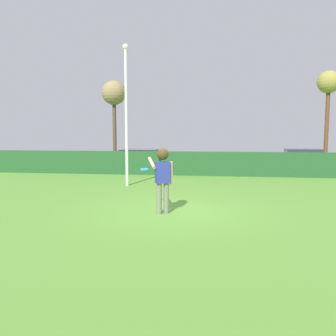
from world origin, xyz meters
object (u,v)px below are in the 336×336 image
object	(u,v)px
parked_car_white	(303,157)
willow_tree	(329,86)
frisbee	(144,169)
lamppost	(126,109)
maple_tree	(114,95)
person	(163,173)
parked_car_green	(139,158)

from	to	relation	value
parked_car_white	willow_tree	world-z (taller)	willow_tree
frisbee	lamppost	xyz separation A→B (m)	(-1.64, 4.05, 2.10)
lamppost	maple_tree	size ratio (longest dim) A/B	0.98
person	maple_tree	size ratio (longest dim) A/B	0.30
frisbee	person	bearing A→B (deg)	-46.26
willow_tree	frisbee	bearing A→B (deg)	-121.80
person	parked_car_green	xyz separation A→B (m)	(-3.33, 11.41, -0.43)
person	parked_car_green	distance (m)	11.90
person	willow_tree	distance (m)	20.08
parked_car_white	willow_tree	bearing A→B (deg)	53.19
maple_tree	parked_car_green	bearing A→B (deg)	-47.60
lamppost	willow_tree	size ratio (longest dim) A/B	0.86
frisbee	lamppost	bearing A→B (deg)	112.07
parked_car_white	maple_tree	distance (m)	13.55
lamppost	maple_tree	bearing A→B (deg)	110.30
frisbee	maple_tree	distance (m)	14.80
person	parked_car_white	xyz separation A→B (m)	(7.13, 13.87, -0.43)
frisbee	maple_tree	bearing A→B (deg)	110.84
person	maple_tree	bearing A→B (deg)	112.21
parked_car_green	willow_tree	world-z (taller)	willow_tree
person	parked_car_white	bearing A→B (deg)	62.80
parked_car_white	maple_tree	size ratio (longest dim) A/B	0.72
maple_tree	willow_tree	distance (m)	15.57
parked_car_green	willow_tree	xyz separation A→B (m)	(12.86, 5.66, 5.02)
maple_tree	parked_car_white	bearing A→B (deg)	-0.76
person	willow_tree	size ratio (longest dim) A/B	0.26
frisbee	parked_car_white	size ratio (longest dim) A/B	0.06
frisbee	willow_tree	size ratio (longest dim) A/B	0.04
person	lamppost	world-z (taller)	lamppost
frisbee	parked_car_white	world-z (taller)	parked_car_white
parked_car_green	willow_tree	size ratio (longest dim) A/B	0.62
willow_tree	parked_car_green	bearing A→B (deg)	-156.25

